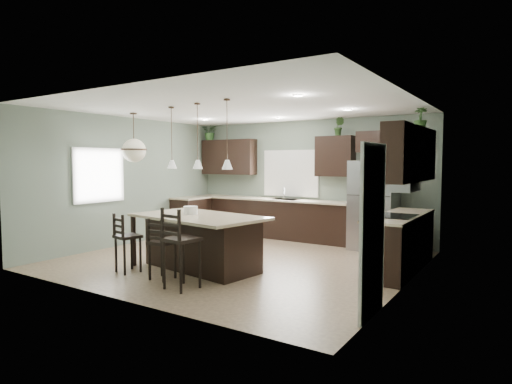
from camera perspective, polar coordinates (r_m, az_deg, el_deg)
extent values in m
plane|color=#9E8466|center=(8.06, -2.17, -9.04)|extent=(6.00, 6.00, 0.00)
cube|color=white|center=(5.18, 15.27, -5.01)|extent=(0.04, 0.82, 2.04)
cube|color=white|center=(10.40, 4.67, 2.51)|extent=(1.35, 0.02, 1.00)
cube|color=white|center=(9.38, -20.25, 2.11)|extent=(0.02, 1.10, 1.00)
cube|color=black|center=(10.95, -8.67, -3.22)|extent=(0.60, 0.90, 0.90)
cube|color=#C4B494|center=(10.89, -8.62, -0.78)|extent=(0.66, 0.96, 0.04)
cube|color=black|center=(10.46, 1.72, -3.52)|extent=(4.20, 0.60, 0.90)
cube|color=#C4B494|center=(10.39, 1.67, -0.96)|extent=(4.20, 0.66, 0.04)
cube|color=gray|center=(10.17, 3.84, -0.99)|extent=(0.70, 0.45, 0.01)
cylinder|color=silver|center=(10.13, 3.76, -0.19)|extent=(0.02, 0.02, 0.28)
cube|color=black|center=(11.20, -3.64, 4.66)|extent=(1.55, 0.34, 0.90)
cube|color=black|center=(9.75, 10.50, 4.71)|extent=(0.85, 0.34, 0.90)
cube|color=black|center=(9.40, 16.49, 6.47)|extent=(1.05, 0.34, 0.45)
cube|color=black|center=(7.65, 18.74, -6.52)|extent=(0.60, 2.35, 0.90)
cube|color=#C4B494|center=(7.58, 18.68, -3.01)|extent=(0.66, 2.35, 0.04)
cube|color=black|center=(7.32, 18.15, -3.06)|extent=(0.58, 0.75, 0.02)
cube|color=gray|center=(7.47, 15.94, -6.71)|extent=(0.01, 0.72, 0.60)
cube|color=black|center=(7.50, 19.97, 4.77)|extent=(0.34, 2.35, 0.90)
cube|color=gray|center=(7.25, 19.02, 1.66)|extent=(0.40, 0.75, 0.40)
cube|color=#9A9AA2|center=(9.18, 15.42, -1.73)|extent=(0.90, 0.74, 1.85)
cube|color=black|center=(7.33, -7.67, -6.69)|extent=(2.45, 1.63, 0.92)
cylinder|color=white|center=(7.41, -8.72, -2.43)|extent=(0.24, 0.24, 0.14)
cube|color=black|center=(7.38, -16.70, -6.53)|extent=(0.43, 0.43, 0.98)
cube|color=black|center=(6.82, -12.39, -7.43)|extent=(0.38, 0.38, 0.96)
cube|color=black|center=(6.25, -9.86, -7.41)|extent=(0.48, 0.48, 1.18)
imported|color=#2F5626|center=(11.57, -6.12, 8.00)|extent=(0.46, 0.42, 0.46)
imported|color=#2A471F|center=(9.71, 11.00, 8.56)|extent=(0.22, 0.18, 0.40)
imported|color=#2B4E22|center=(8.30, 21.08, 9.15)|extent=(0.25, 0.25, 0.40)
plane|color=slate|center=(10.24, 6.68, 1.63)|extent=(6.00, 0.00, 6.00)
plane|color=slate|center=(5.83, -17.88, -0.31)|extent=(6.00, 0.00, 6.00)
plane|color=slate|center=(9.89, -16.58, 1.41)|extent=(0.00, 5.50, 5.50)
plane|color=slate|center=(6.62, 19.60, 0.14)|extent=(0.00, 5.50, 5.50)
plane|color=white|center=(7.91, -2.22, 11.12)|extent=(6.00, 6.00, 0.00)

